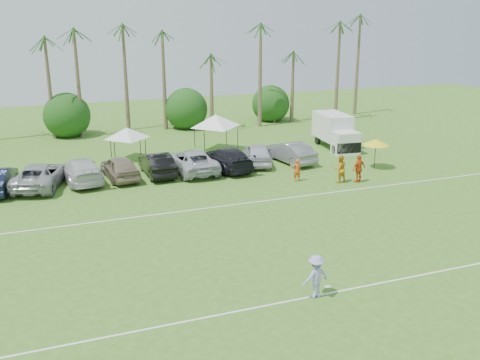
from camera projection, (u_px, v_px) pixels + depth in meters
name	position (u px, v px, depth m)	size (l,w,h in m)	color
ground	(297.00, 329.00, 20.30)	(120.00, 120.00, 0.00)	#3F6D20
field_lines	(228.00, 247.00, 27.46)	(80.00, 12.10, 0.01)	white
palm_tree_3	(36.00, 31.00, 48.69)	(2.40, 2.40, 11.90)	brown
palm_tree_4	(84.00, 59.00, 50.79)	(2.40, 2.40, 8.90)	brown
palm_tree_5	(126.00, 49.00, 51.87)	(2.40, 2.40, 9.90)	brown
palm_tree_6	(166.00, 39.00, 52.95)	(2.40, 2.40, 10.90)	brown
palm_tree_7	(204.00, 30.00, 54.04)	(2.40, 2.40, 11.90)	brown
palm_tree_8	(250.00, 55.00, 56.47)	(2.40, 2.40, 8.90)	brown
palm_tree_9	(293.00, 45.00, 57.88)	(2.40, 2.40, 9.90)	brown
palm_tree_10	(334.00, 36.00, 59.30)	(2.40, 2.40, 10.90)	brown
palm_tree_11	(365.00, 28.00, 60.39)	(2.40, 2.40, 11.90)	brown
bush_tree_1	(67.00, 118.00, 52.69)	(4.00, 4.00, 4.00)	brown
bush_tree_2	(185.00, 110.00, 56.70)	(4.00, 4.00, 4.00)	brown
bush_tree_3	(271.00, 105.00, 60.04)	(4.00, 4.00, 4.00)	brown
sideline_player_a	(297.00, 170.00, 38.29)	(0.59, 0.39, 1.63)	#E25219
sideline_player_b	(340.00, 169.00, 37.94)	(0.97, 0.76, 2.00)	orange
sideline_player_c	(359.00, 169.00, 37.98)	(1.18, 0.49, 2.01)	#D55317
box_truck	(336.00, 131.00, 47.67)	(2.75, 6.00, 3.00)	white
canopy_tent_left	(127.00, 128.00, 43.58)	(3.85, 3.85, 3.12)	black
canopy_tent_right	(215.00, 115.00, 46.34)	(4.61, 4.61, 3.74)	black
market_umbrella	(376.00, 142.00, 41.12)	(2.10, 2.10, 2.33)	black
frisbee_player	(316.00, 277.00, 22.38)	(1.31, 0.87, 1.90)	#9F9BDC
parked_car_2	(40.00, 175.00, 36.93)	(2.82, 6.13, 1.70)	#9FA2A6
parked_car_3	(81.00, 170.00, 38.11)	(2.39, 5.87, 1.70)	silver
parked_car_4	(120.00, 167.00, 38.84)	(2.01, 5.00, 1.70)	gray
parked_car_5	(157.00, 164.00, 39.76)	(1.80, 5.17, 1.70)	black
parked_car_6	(192.00, 161.00, 40.59)	(2.82, 6.13, 1.70)	#B5B7C0
parked_car_7	(227.00, 158.00, 41.33)	(2.39, 5.87, 1.70)	black
parked_car_8	(257.00, 154.00, 42.68)	(2.01, 5.00, 1.70)	silver
parked_car_9	(290.00, 152.00, 43.24)	(1.80, 5.17, 1.70)	gray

